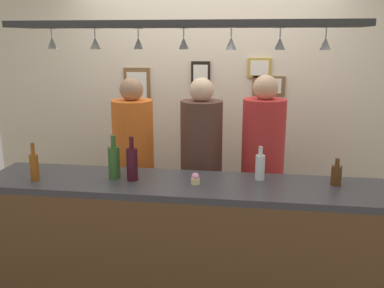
{
  "coord_description": "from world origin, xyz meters",
  "views": [
    {
      "loc": [
        0.46,
        -3.02,
        1.94
      ],
      "look_at": [
        0.0,
        0.1,
        1.16
      ],
      "focal_mm": 40.12,
      "sensor_mm": 36.0,
      "label": 1
    }
  ],
  "objects": [
    {
      "name": "picture_frame_caricature",
      "position": [
        -0.69,
        1.06,
        1.49
      ],
      "size": [
        0.26,
        0.02,
        0.34
      ],
      "color": "brown",
      "rests_on": "back_wall"
    },
    {
      "name": "hanging_wineglass_center_right",
      "position": [
        0.31,
        -0.36,
        1.92
      ],
      "size": [
        0.07,
        0.07,
        0.13
      ],
      "color": "silver",
      "rests_on": "overhead_glass_rack"
    },
    {
      "name": "picture_frame_lower_pair",
      "position": [
        0.58,
        1.06,
        1.51
      ],
      "size": [
        0.3,
        0.02,
        0.18
      ],
      "color": "brown",
      "rests_on": "back_wall"
    },
    {
      "name": "hanging_wineglass_center",
      "position": [
        0.0,
        -0.26,
        1.92
      ],
      "size": [
        0.07,
        0.07,
        0.13
      ],
      "color": "silver",
      "rests_on": "overhead_glass_rack"
    },
    {
      "name": "bottle_champagne_green",
      "position": [
        -0.47,
        -0.33,
        1.13
      ],
      "size": [
        0.08,
        0.08,
        0.3
      ],
      "color": "#2D5623",
      "rests_on": "bar_counter"
    },
    {
      "name": "ground_plane",
      "position": [
        0.0,
        0.0,
        0.0
      ],
      "size": [
        8.0,
        8.0,
        0.0
      ],
      "primitive_type": "plane",
      "color": "#4C4742"
    },
    {
      "name": "bar_counter",
      "position": [
        0.0,
        -0.5,
        0.68
      ],
      "size": [
        2.7,
        0.55,
        1.01
      ],
      "color": "#38383D",
      "rests_on": "ground_plane"
    },
    {
      "name": "cupcake",
      "position": [
        0.09,
        -0.38,
        1.05
      ],
      "size": [
        0.06,
        0.06,
        0.08
      ],
      "color": "beige",
      "rests_on": "bar_counter"
    },
    {
      "name": "bottle_beer_brown_stubby",
      "position": [
        1.0,
        -0.26,
        1.08
      ],
      "size": [
        0.07,
        0.07,
        0.18
      ],
      "color": "#512D14",
      "rests_on": "bar_counter"
    },
    {
      "name": "hanging_wineglass_right",
      "position": [
        0.6,
        -0.29,
        1.92
      ],
      "size": [
        0.07,
        0.07,
        0.13
      ],
      "color": "silver",
      "rests_on": "overhead_glass_rack"
    },
    {
      "name": "hanging_wineglass_center_left",
      "position": [
        -0.3,
        -0.24,
        1.92
      ],
      "size": [
        0.07,
        0.07,
        0.13
      ],
      "color": "silver",
      "rests_on": "overhead_glass_rack"
    },
    {
      "name": "picture_frame_upper_small",
      "position": [
        0.49,
        1.06,
        1.67
      ],
      "size": [
        0.22,
        0.02,
        0.18
      ],
      "color": "#B29338",
      "rests_on": "back_wall"
    },
    {
      "name": "bottle_beer_amber_tall",
      "position": [
        -0.99,
        -0.45,
        1.11
      ],
      "size": [
        0.06,
        0.06,
        0.26
      ],
      "color": "brown",
      "rests_on": "bar_counter"
    },
    {
      "name": "person_right_red_shirt",
      "position": [
        0.54,
        0.34,
        1.01
      ],
      "size": [
        0.34,
        0.34,
        1.67
      ],
      "color": "#2D334C",
      "rests_on": "ground_plane"
    },
    {
      "name": "person_left_orange_shirt",
      "position": [
        -0.53,
        0.34,
        0.98
      ],
      "size": [
        0.34,
        0.34,
        1.64
      ],
      "color": "#2D334C",
      "rests_on": "ground_plane"
    },
    {
      "name": "person_middle_brown_shirt",
      "position": [
        0.04,
        0.34,
        0.99
      ],
      "size": [
        0.34,
        0.34,
        1.64
      ],
      "color": "#2D334C",
      "rests_on": "ground_plane"
    },
    {
      "name": "overhead_glass_rack",
      "position": [
        0.0,
        -0.3,
        2.03
      ],
      "size": [
        2.2,
        0.36,
        0.04
      ],
      "primitive_type": "cube",
      "color": "black"
    },
    {
      "name": "hanging_wineglass_far_left",
      "position": [
        -0.89,
        -0.27,
        1.92
      ],
      "size": [
        0.07,
        0.07,
        0.13
      ],
      "color": "silver",
      "rests_on": "overhead_glass_rack"
    },
    {
      "name": "bottle_soda_clear",
      "position": [
        0.51,
        -0.22,
        1.1
      ],
      "size": [
        0.06,
        0.06,
        0.23
      ],
      "color": "silver",
      "rests_on": "bar_counter"
    },
    {
      "name": "back_wall",
      "position": [
        0.0,
        1.1,
        1.3
      ],
      "size": [
        4.4,
        0.06,
        2.6
      ],
      "primitive_type": "cube",
      "color": "beige",
      "rests_on": "ground_plane"
    },
    {
      "name": "picture_frame_crest",
      "position": [
        -0.06,
        1.06,
        1.6
      ],
      "size": [
        0.18,
        0.02,
        0.26
      ],
      "color": "black",
      "rests_on": "back_wall"
    },
    {
      "name": "bottle_wine_dark_red",
      "position": [
        -0.34,
        -0.35,
        1.13
      ],
      "size": [
        0.08,
        0.08,
        0.3
      ],
      "color": "#380F19",
      "rests_on": "bar_counter"
    },
    {
      "name": "hanging_wineglass_far_right",
      "position": [
        0.87,
        -0.31,
        1.92
      ],
      "size": [
        0.07,
        0.07,
        0.13
      ],
      "color": "silver",
      "rests_on": "overhead_glass_rack"
    },
    {
      "name": "hanging_wineglass_left",
      "position": [
        -0.57,
        -0.31,
        1.92
      ],
      "size": [
        0.07,
        0.07,
        0.13
      ],
      "color": "silver",
      "rests_on": "overhead_glass_rack"
    }
  ]
}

